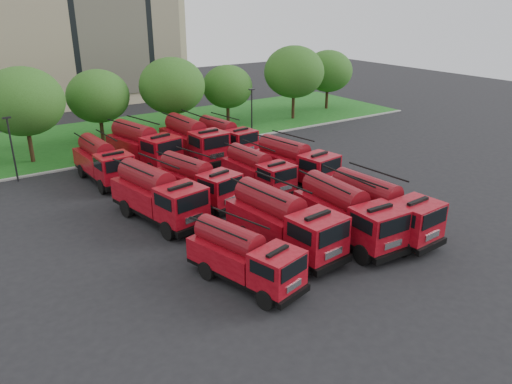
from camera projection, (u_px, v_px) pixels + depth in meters
ground at (244, 229)px, 30.99m from camera, size 140.00×140.00×0.00m
lawn at (107, 137)px, 51.03m from camera, size 70.00×16.00×0.12m
curb at (136, 157)px, 44.78m from camera, size 70.00×0.30×0.14m
apartment_building at (56, 5)px, 64.46m from camera, size 30.00×14.18×25.00m
tree_2 at (23, 101)px, 41.46m from camera, size 6.72×6.72×8.22m
tree_3 at (98, 96)px, 47.28m from camera, size 5.88×5.88×7.19m
tree_4 at (172, 86)px, 49.58m from camera, size 6.55×6.55×8.01m
tree_5 at (227, 87)px, 54.31m from camera, size 5.46×5.46×6.68m
tree_6 at (294, 72)px, 56.91m from camera, size 6.89×6.89×8.42m
tree_7 at (328, 71)px, 62.35m from camera, size 6.05×6.05×7.39m
lamp_post_0 at (12, 146)px, 37.99m from camera, size 0.60×0.25×5.11m
lamp_post_1 at (252, 111)px, 49.46m from camera, size 0.60×0.25×5.11m
fire_truck_0 at (244, 256)px, 24.68m from camera, size 3.71×6.77×2.93m
fire_truck_1 at (283, 222)px, 27.84m from camera, size 3.43×7.88×3.48m
fire_truck_2 at (347, 213)px, 29.05m from camera, size 2.99×7.59×3.41m
fire_truck_3 at (380, 208)px, 29.81m from camera, size 3.13×7.61×3.39m
fire_truck_4 at (158, 195)px, 31.67m from camera, size 3.92×7.92×3.45m
fire_truck_5 at (197, 181)px, 34.39m from camera, size 3.85×7.31×3.17m
fire_truck_6 at (257, 171)px, 36.78m from camera, size 2.72×6.71×3.00m
fire_truck_7 at (295, 162)px, 38.13m from camera, size 3.56×7.53×3.29m
fire_truck_8 at (103, 161)px, 38.54m from camera, size 2.90×7.22×3.23m
fire_truck_9 at (143, 145)px, 42.06m from camera, size 4.25×8.14×3.53m
fire_truck_10 at (193, 140)px, 43.55m from camera, size 3.21×8.09×3.63m
fire_truck_11 at (225, 137)px, 45.35m from camera, size 3.22×7.11×3.13m
firefighter_0 at (416, 252)px, 28.20m from camera, size 0.58×0.42×1.58m
firefighter_1 at (372, 262)px, 27.11m from camera, size 1.09×0.89×1.97m
firefighter_2 at (380, 219)px, 32.39m from camera, size 0.71×1.11×1.79m
firefighter_3 at (399, 225)px, 31.54m from camera, size 1.38×1.17×1.90m
firefighter_4 at (239, 225)px, 31.53m from camera, size 0.99×0.81×1.74m
firefighter_5 at (318, 169)px, 41.72m from camera, size 1.77×1.52×1.78m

